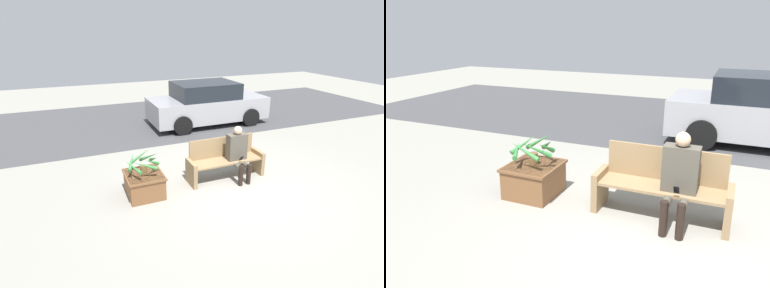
# 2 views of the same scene
# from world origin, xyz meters

# --- Properties ---
(ground_plane) EXTENTS (30.00, 30.00, 0.00)m
(ground_plane) POSITION_xyz_m (0.00, 0.00, 0.00)
(ground_plane) COLOR gray
(road_surface) EXTENTS (20.00, 6.00, 0.01)m
(road_surface) POSITION_xyz_m (0.00, 6.14, 0.00)
(road_surface) COLOR #424244
(road_surface) RESTS_ON ground_plane
(bench) EXTENTS (1.81, 0.51, 0.94)m
(bench) POSITION_xyz_m (-0.11, 0.66, 0.44)
(bench) COLOR #8C704C
(bench) RESTS_ON ground_plane
(person_seated) EXTENTS (0.45, 0.57, 1.25)m
(person_seated) POSITION_xyz_m (0.13, 0.48, 0.69)
(person_seated) COLOR #4C473D
(person_seated) RESTS_ON ground_plane
(planter_box) EXTENTS (0.76, 0.83, 0.49)m
(planter_box) POSITION_xyz_m (-2.04, 0.56, 0.26)
(planter_box) COLOR brown
(planter_box) RESTS_ON ground_plane
(potted_plant) EXTENTS (0.71, 0.70, 0.47)m
(potted_plant) POSITION_xyz_m (-2.03, 0.56, 0.74)
(potted_plant) COLOR brown
(potted_plant) RESTS_ON planter_box
(parked_car) EXTENTS (4.19, 1.98, 1.52)m
(parked_car) POSITION_xyz_m (1.34, 4.74, 0.74)
(parked_car) COLOR #99999E
(parked_car) RESTS_ON ground_plane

